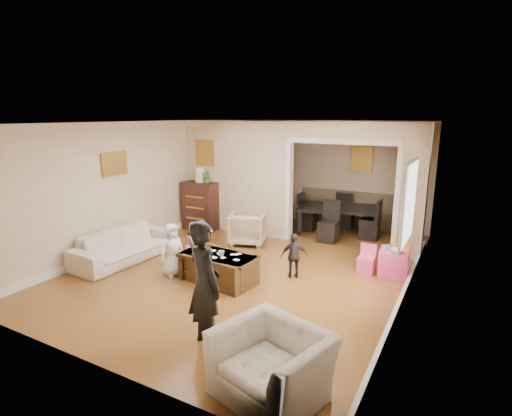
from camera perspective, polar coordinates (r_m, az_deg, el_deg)
The scene contains 27 objects.
floor at distance 7.54m, azimuth -0.73°, elevation -8.10°, with size 7.00×7.00×0.00m, color #975A27.
partition_left at distance 9.39m, azimuth -2.73°, elevation 4.37°, with size 2.75×0.18×2.60m, color beige.
partition_right at distance 8.12m, azimuth 21.24°, elevation 2.08°, with size 0.55×0.18×2.60m, color beige.
partition_header at distance 8.27m, azimuth 12.29°, elevation 10.73°, with size 2.22×0.18×0.35m, color beige.
window_pane at distance 5.90m, azimuth 21.02°, elevation 0.67°, with size 0.03×0.95×1.10m, color white.
framed_art_partition at distance 9.69m, azimuth -7.30°, elevation 7.83°, with size 0.45×0.03×0.55m, color brown.
framed_art_sofa_wall at distance 8.32m, azimuth -19.51°, elevation 5.97°, with size 0.03×0.55×0.40m, color brown.
framed_art_alcove at distance 9.91m, azimuth 14.79°, elevation 6.75°, with size 0.45×0.03×0.55m, color brown.
sofa at distance 8.08m, azimuth -18.18°, elevation -5.07°, with size 2.03×0.79×0.59m, color beige.
armchair_back at distance 8.65m, azimuth -1.16°, elevation -2.89°, with size 0.73×0.75×0.68m, color tan.
armchair_front at distance 4.24m, azimuth 2.33°, elevation -21.34°, with size 1.04×0.91×0.68m, color beige.
dresser at distance 9.79m, azimuth -7.86°, elevation 0.33°, with size 0.84×0.47×1.16m, color #32160F.
table_lamp at distance 9.65m, azimuth -8.00°, elevation 4.73°, with size 0.22×0.22×0.36m, color beige.
potted_plant at distance 9.53m, azimuth -7.03°, elevation 4.49°, with size 0.27×0.24×0.30m, color #377734.
coffee_table at distance 6.79m, azimuth -5.39°, elevation -8.50°, with size 1.27×0.63×0.47m, color #372211.
coffee_cup at distance 6.59m, azimuth -4.96°, elevation -6.50°, with size 0.10×0.10×0.09m, color silver.
play_table at distance 7.40m, azimuth 19.02°, elevation -7.38°, with size 0.48×0.48×0.46m, color #ED3E8C.
cereal_box at distance 7.36m, azimuth 20.30°, elevation -4.47°, with size 0.20×0.07×0.30m, color yellow.
cyan_cup at distance 7.28m, azimuth 18.34°, elevation -5.42°, with size 0.08×0.08×0.08m, color #27C1C5.
toy_block at distance 7.45m, azimuth 18.42°, elevation -5.13°, with size 0.08×0.06×0.05m, color red.
play_bowl at distance 7.19m, azimuth 19.40°, elevation -5.82°, with size 0.23×0.23×0.06m, color silver.
dining_table at distance 9.53m, azimuth 11.52°, elevation -1.75°, with size 1.84×1.02×0.65m, color black.
adult_person at distance 4.84m, azimuth -7.31°, elevation -10.73°, with size 0.57×0.38×1.57m, color black.
child_kneel_a at distance 7.08m, azimuth -11.87°, elevation -5.83°, with size 0.45×0.29×0.93m, color white.
child_kneel_b at distance 7.33m, azimuth -8.68°, elevation -5.27°, with size 0.42×0.33×0.87m, color pink.
child_toddler at distance 6.88m, azimuth 5.46°, elevation -6.78°, with size 0.46×0.19×0.79m, color black.
craft_papers at distance 6.70m, azimuth -5.27°, elevation -6.60°, with size 0.87×0.44×0.00m.
Camera 1 is at (3.43, -6.13, 2.74)m, focal length 28.09 mm.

